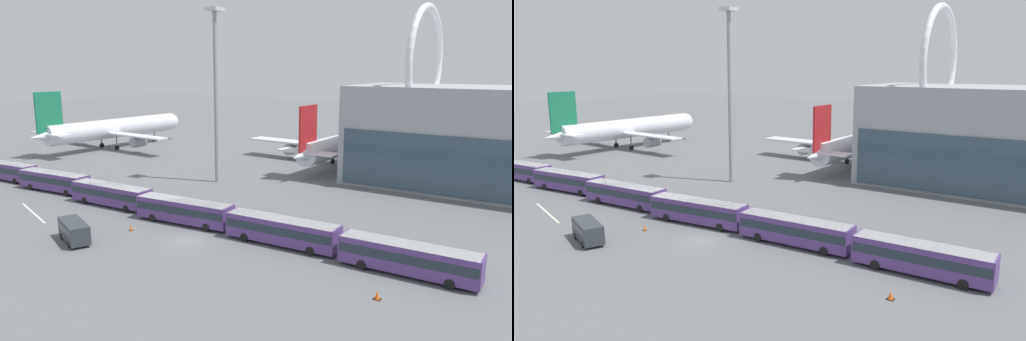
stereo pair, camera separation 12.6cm
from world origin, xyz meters
TOP-DOWN VIEW (x-y plane):
  - ground_plane at (0.00, 0.00)m, footprint 440.00×440.00m
  - airliner_at_gate_near at (-58.49, 38.18)m, footprint 38.09×41.88m
  - airliner_at_gate_far at (-3.24, 50.95)m, footprint 44.75×41.77m
  - shuttle_bus_0 at (-47.00, 5.60)m, footprint 13.45×3.67m
  - shuttle_bus_1 at (-32.86, 5.37)m, footprint 13.49×4.01m
  - shuttle_bus_2 at (-18.72, 4.83)m, footprint 13.42×3.51m
  - shuttle_bus_3 at (-4.59, 4.54)m, footprint 13.49×4.03m
  - shuttle_bus_4 at (9.55, 4.85)m, footprint 13.40×3.38m
  - shuttle_bus_5 at (23.69, 4.70)m, footprint 13.36×3.11m
  - service_van_foreground at (-10.43, -7.45)m, footprint 6.24×4.21m
  - floodlight_mast at (-15.58, 25.00)m, footprint 2.35×2.35m
  - lane_stripe_0 at (-24.81, -3.50)m, footprint 10.99×3.87m
  - lane_stripe_1 at (9.48, 7.20)m, footprint 7.78×1.00m
  - lane_stripe_2 at (-7.32, 8.36)m, footprint 8.94×0.39m
  - lane_stripe_3 at (-7.08, 4.33)m, footprint 6.04×1.94m
  - traffic_cone_0 at (-8.13, -1.16)m, footprint 0.53×0.53m
  - traffic_cone_1 at (23.19, -1.91)m, footprint 0.65×0.65m

SIDE VIEW (x-z plane):
  - ground_plane at x=0.00m, z-range 0.00..0.00m
  - lane_stripe_0 at x=-24.81m, z-range 0.00..0.01m
  - lane_stripe_1 at x=9.48m, z-range 0.00..0.01m
  - lane_stripe_2 at x=-7.32m, z-range 0.00..0.01m
  - lane_stripe_3 at x=-7.08m, z-range 0.00..0.01m
  - traffic_cone_0 at x=-8.13m, z-range -0.01..0.65m
  - traffic_cone_1 at x=23.19m, z-range -0.01..0.76m
  - service_van_foreground at x=-10.43m, z-range 0.21..2.59m
  - shuttle_bus_0 at x=-47.00m, z-range 0.28..3.33m
  - shuttle_bus_1 at x=-32.86m, z-range 0.28..3.33m
  - shuttle_bus_2 at x=-18.72m, z-range 0.28..3.33m
  - shuttle_bus_3 at x=-4.59m, z-range 0.28..3.33m
  - shuttle_bus_4 at x=9.55m, z-range 0.28..3.33m
  - shuttle_bus_5 at x=23.69m, z-range 0.28..3.33m
  - airliner_at_gate_far at x=-3.24m, z-range -2.15..10.75m
  - airliner_at_gate_near at x=-58.49m, z-range -2.29..11.83m
  - floodlight_mast at x=-15.58m, z-range 2.70..31.40m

